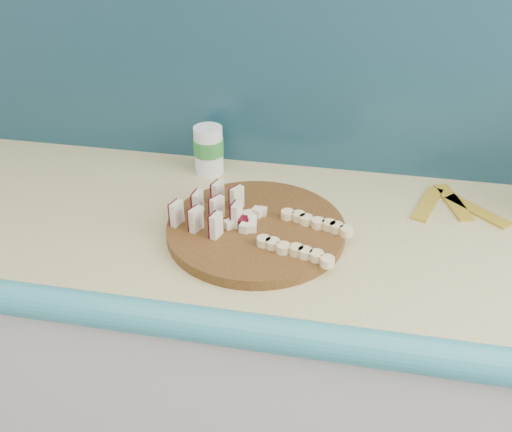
{
  "coord_description": "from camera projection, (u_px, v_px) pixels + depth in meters",
  "views": [
    {
      "loc": [
        0.1,
        0.55,
        1.55
      ],
      "look_at": [
        -0.08,
        1.47,
        0.95
      ],
      "focal_mm": 40.0,
      "sensor_mm": 36.0,
      "label": 1
    }
  ],
  "objects": [
    {
      "name": "cutting_board",
      "position": [
        256.0,
        229.0,
        1.13
      ],
      "size": [
        0.44,
        0.44,
        0.02
      ],
      "primitive_type": "cylinder",
      "rotation": [
        0.0,
        0.0,
        -0.3
      ],
      "color": "#40250D",
      "rests_on": "kitchen_counter"
    },
    {
      "name": "apple_wedges",
      "position": [
        211.0,
        209.0,
        1.13
      ],
      "size": [
        0.14,
        0.15,
        0.05
      ],
      "color": "beige",
      "rests_on": "cutting_board"
    },
    {
      "name": "backsplash",
      "position": [
        364.0,
        66.0,
        1.23
      ],
      "size": [
        2.2,
        0.02,
        0.5
      ],
      "primitive_type": "cube",
      "color": "teal",
      "rests_on": "kitchen_counter"
    },
    {
      "name": "apple_chunks",
      "position": [
        246.0,
        218.0,
        1.13
      ],
      "size": [
        0.06,
        0.06,
        0.02
      ],
      "color": "beige",
      "rests_on": "cutting_board"
    },
    {
      "name": "kitchen_counter",
      "position": [
        330.0,
        390.0,
        1.38
      ],
      "size": [
        2.2,
        0.63,
        0.91
      ],
      "color": "silver",
      "rests_on": "ground"
    },
    {
      "name": "canister",
      "position": [
        209.0,
        149.0,
        1.32
      ],
      "size": [
        0.07,
        0.07,
        0.11
      ],
      "rotation": [
        0.0,
        0.0,
        -0.2
      ],
      "color": "white",
      "rests_on": "kitchen_counter"
    },
    {
      "name": "banana_slices",
      "position": [
        306.0,
        236.0,
        1.08
      ],
      "size": [
        0.18,
        0.16,
        0.02
      ],
      "color": "beige",
      "rests_on": "cutting_board"
    },
    {
      "name": "banana_peel",
      "position": [
        453.0,
        206.0,
        1.22
      ],
      "size": [
        0.2,
        0.17,
        0.01
      ],
      "rotation": [
        0.0,
        0.0,
        0.12
      ],
      "color": "gold",
      "rests_on": "kitchen_counter"
    }
  ]
}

